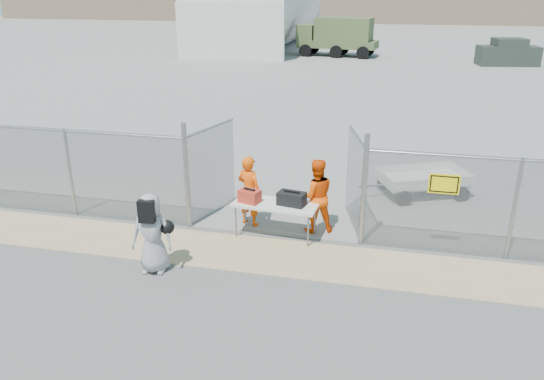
% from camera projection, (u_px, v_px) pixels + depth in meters
% --- Properties ---
extents(ground, '(160.00, 160.00, 0.00)m').
position_uv_depth(ground, '(249.00, 279.00, 10.28)').
color(ground, '#575656').
extents(tarmac_inside, '(160.00, 80.00, 0.01)m').
position_uv_depth(tarmac_inside, '(371.00, 48.00, 48.45)').
color(tarmac_inside, gray).
rests_on(tarmac_inside, ground).
extents(dirt_strip, '(44.00, 1.60, 0.01)m').
position_uv_depth(dirt_strip, '(261.00, 255.00, 11.19)').
color(dirt_strip, tan).
rests_on(dirt_strip, ground).
extents(chain_link_fence, '(40.00, 0.20, 2.20)m').
position_uv_depth(chain_link_fence, '(272.00, 190.00, 11.70)').
color(chain_link_fence, gray).
rests_on(chain_link_fence, ground).
extents(quonset_hangar, '(9.00, 18.00, 8.00)m').
position_uv_depth(quonset_hangar, '(259.00, 2.00, 47.30)').
color(quonset_hangar, silver).
rests_on(quonset_hangar, ground).
extents(folding_table, '(1.93, 0.93, 0.80)m').
position_uv_depth(folding_table, '(275.00, 220.00, 11.91)').
color(folding_table, silver).
rests_on(folding_table, ground).
extents(orange_bag, '(0.53, 0.43, 0.29)m').
position_uv_depth(orange_bag, '(250.00, 196.00, 11.79)').
color(orange_bag, red).
rests_on(orange_bag, folding_table).
extents(black_duffel, '(0.65, 0.46, 0.29)m').
position_uv_depth(black_duffel, '(292.00, 199.00, 11.65)').
color(black_duffel, black).
rests_on(black_duffel, folding_table).
extents(security_worker_left, '(0.72, 0.60, 1.70)m').
position_uv_depth(security_worker_left, '(249.00, 191.00, 12.34)').
color(security_worker_left, '#FE5307').
rests_on(security_worker_left, ground).
extents(security_worker_right, '(1.02, 0.91, 1.74)m').
position_uv_depth(security_worker_right, '(316.00, 196.00, 12.00)').
color(security_worker_right, '#FE5307').
rests_on(security_worker_right, ground).
extents(visitor, '(0.86, 0.61, 1.64)m').
position_uv_depth(visitor, '(152.00, 233.00, 10.30)').
color(visitor, gray).
rests_on(visitor, ground).
extents(utility_trailer, '(3.34, 2.61, 0.72)m').
position_uv_depth(utility_trailer, '(423.00, 182.00, 14.31)').
color(utility_trailer, silver).
rests_on(utility_trailer, ground).
extents(military_truck, '(6.49, 3.06, 2.98)m').
position_uv_depth(military_truck, '(338.00, 37.00, 42.28)').
color(military_truck, '#4C5D32').
rests_on(military_truck, ground).
extents(parked_vehicle_near, '(4.31, 2.50, 1.83)m').
position_uv_depth(parked_vehicle_near, '(508.00, 52.00, 37.48)').
color(parked_vehicle_near, '#2B332C').
rests_on(parked_vehicle_near, ground).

